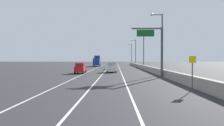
% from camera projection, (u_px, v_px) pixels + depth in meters
% --- Properties ---
extents(ground_plane, '(320.00, 320.00, 0.00)m').
position_uv_depth(ground_plane, '(114.00, 67.00, 67.73)').
color(ground_plane, '#2D2D30').
extents(lane_stripe_left, '(0.16, 130.00, 0.00)m').
position_uv_depth(lane_stripe_left, '(95.00, 69.00, 58.83)').
color(lane_stripe_left, silver).
rests_on(lane_stripe_left, ground_plane).
extents(lane_stripe_center, '(0.16, 130.00, 0.00)m').
position_uv_depth(lane_stripe_center, '(107.00, 69.00, 58.77)').
color(lane_stripe_center, silver).
rests_on(lane_stripe_center, ground_plane).
extents(lane_stripe_right, '(0.16, 130.00, 0.00)m').
position_uv_depth(lane_stripe_right, '(120.00, 69.00, 58.71)').
color(lane_stripe_right, silver).
rests_on(lane_stripe_right, ground_plane).
extents(jersey_barrier_right, '(0.60, 120.00, 1.10)m').
position_uv_depth(jersey_barrier_right, '(151.00, 70.00, 43.59)').
color(jersey_barrier_right, '#9E998E').
rests_on(jersey_barrier_right, ground_plane).
extents(overhead_sign_gantry, '(4.68, 0.36, 7.50)m').
position_uv_depth(overhead_sign_gantry, '(157.00, 46.00, 30.92)').
color(overhead_sign_gantry, '#47474C').
rests_on(overhead_sign_gantry, ground_plane).
extents(speed_advisory_sign, '(0.60, 0.11, 3.00)m').
position_uv_depth(speed_advisory_sign, '(192.00, 70.00, 17.87)').
color(speed_advisory_sign, '#4C4C51').
rests_on(speed_advisory_sign, ground_plane).
extents(lamp_post_right_second, '(2.14, 0.44, 10.54)m').
position_uv_depth(lamp_post_right_second, '(161.00, 40.00, 35.45)').
color(lamp_post_right_second, '#4C4C51').
rests_on(lamp_post_right_second, ground_plane).
extents(lamp_post_right_third, '(2.14, 0.44, 10.54)m').
position_uv_depth(lamp_post_right_third, '(143.00, 48.00, 59.25)').
color(lamp_post_right_third, '#4C4C51').
rests_on(lamp_post_right_third, ground_plane).
extents(lamp_post_right_fourth, '(2.14, 0.44, 10.54)m').
position_uv_depth(lamp_post_right_fourth, '(135.00, 51.00, 83.04)').
color(lamp_post_right_fourth, '#4C4C51').
rests_on(lamp_post_right_fourth, ground_plane).
extents(lamp_post_right_fifth, '(2.14, 0.44, 10.54)m').
position_uv_depth(lamp_post_right_fifth, '(131.00, 53.00, 106.83)').
color(lamp_post_right_fifth, '#4C4C51').
rests_on(lamp_post_right_fifth, ground_plane).
extents(car_gray_0, '(1.83, 4.29, 1.95)m').
position_uv_depth(car_gray_0, '(112.00, 66.00, 55.44)').
color(car_gray_0, slate).
rests_on(car_gray_0, ground_plane).
extents(car_white_1, '(1.99, 4.54, 2.03)m').
position_uv_depth(car_white_1, '(112.00, 67.00, 43.15)').
color(car_white_1, white).
rests_on(car_white_1, ground_plane).
extents(car_red_2, '(1.87, 4.35, 1.99)m').
position_uv_depth(car_red_2, '(80.00, 68.00, 39.80)').
color(car_red_2, red).
rests_on(car_red_2, ground_plane).
extents(box_truck, '(2.71, 9.12, 4.12)m').
position_uv_depth(box_truck, '(97.00, 61.00, 78.46)').
color(box_truck, navy).
rests_on(box_truck, ground_plane).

